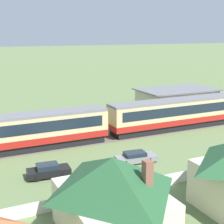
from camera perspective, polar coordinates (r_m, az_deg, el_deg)
ground_plane at (r=46.73m, az=4.75°, el=-3.62°), size 600.00×600.00×0.00m
passenger_train at (r=44.00m, az=-0.50°, el=-1.43°), size 84.43×3.20×4.28m
railway_track at (r=46.05m, az=3.15°, el=-3.84°), size 151.94×3.60×0.04m
station_building at (r=60.54m, az=10.71°, el=2.00°), size 13.39×9.33×3.91m
cottage_dark_green_roof at (r=23.28m, az=0.10°, el=-13.76°), size 6.71×7.99×5.60m
picket_fence_front at (r=27.01m, az=-17.54°, el=-16.10°), size 46.05×0.06×1.05m
parked_car_black at (r=33.58m, az=-10.52°, el=-9.56°), size 4.16×2.05×1.28m
parked_car_grey at (r=36.58m, az=3.97°, el=-7.51°), size 4.55×2.22×1.15m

